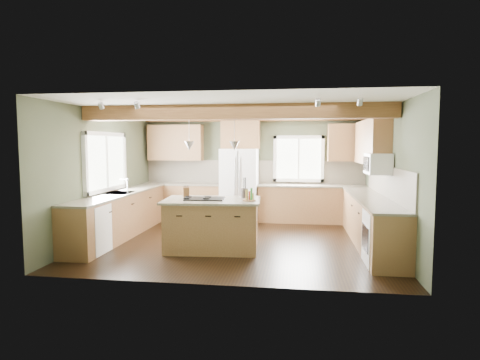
# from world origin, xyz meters

# --- Properties ---
(floor) EXTENTS (5.60, 5.60, 0.00)m
(floor) POSITION_xyz_m (0.00, 0.00, 0.00)
(floor) COLOR black
(floor) RESTS_ON ground
(ceiling) EXTENTS (5.60, 5.60, 0.00)m
(ceiling) POSITION_xyz_m (0.00, 0.00, 2.60)
(ceiling) COLOR silver
(ceiling) RESTS_ON wall_back
(wall_back) EXTENTS (5.60, 0.00, 5.60)m
(wall_back) POSITION_xyz_m (0.00, 2.50, 1.30)
(wall_back) COLOR #434934
(wall_back) RESTS_ON ground
(wall_left) EXTENTS (0.00, 5.00, 5.00)m
(wall_left) POSITION_xyz_m (-2.80, 0.00, 1.30)
(wall_left) COLOR #434934
(wall_left) RESTS_ON ground
(wall_right) EXTENTS (0.00, 5.00, 5.00)m
(wall_right) POSITION_xyz_m (2.80, 0.00, 1.30)
(wall_right) COLOR #434934
(wall_right) RESTS_ON ground
(ceiling_beam) EXTENTS (5.55, 0.26, 0.26)m
(ceiling_beam) POSITION_xyz_m (0.00, -0.68, 2.47)
(ceiling_beam) COLOR #522F17
(ceiling_beam) RESTS_ON ceiling
(soffit_trim) EXTENTS (5.55, 0.20, 0.10)m
(soffit_trim) POSITION_xyz_m (0.00, 2.40, 2.54)
(soffit_trim) COLOR #522F17
(soffit_trim) RESTS_ON ceiling
(backsplash_back) EXTENTS (5.58, 0.03, 0.58)m
(backsplash_back) POSITION_xyz_m (0.00, 2.48, 1.21)
(backsplash_back) COLOR brown
(backsplash_back) RESTS_ON wall_back
(backsplash_right) EXTENTS (0.03, 3.70, 0.58)m
(backsplash_right) POSITION_xyz_m (2.78, 0.05, 1.21)
(backsplash_right) COLOR brown
(backsplash_right) RESTS_ON wall_right
(base_cab_back_left) EXTENTS (2.02, 0.60, 0.88)m
(base_cab_back_left) POSITION_xyz_m (-1.79, 2.20, 0.44)
(base_cab_back_left) COLOR brown
(base_cab_back_left) RESTS_ON floor
(counter_back_left) EXTENTS (2.06, 0.64, 0.04)m
(counter_back_left) POSITION_xyz_m (-1.79, 2.20, 0.90)
(counter_back_left) COLOR #514A3B
(counter_back_left) RESTS_ON base_cab_back_left
(base_cab_back_right) EXTENTS (2.62, 0.60, 0.88)m
(base_cab_back_right) POSITION_xyz_m (1.49, 2.20, 0.44)
(base_cab_back_right) COLOR brown
(base_cab_back_right) RESTS_ON floor
(counter_back_right) EXTENTS (2.66, 0.64, 0.04)m
(counter_back_right) POSITION_xyz_m (1.49, 2.20, 0.90)
(counter_back_right) COLOR #514A3B
(counter_back_right) RESTS_ON base_cab_back_right
(base_cab_left) EXTENTS (0.60, 3.70, 0.88)m
(base_cab_left) POSITION_xyz_m (-2.50, 0.05, 0.44)
(base_cab_left) COLOR brown
(base_cab_left) RESTS_ON floor
(counter_left) EXTENTS (0.64, 3.74, 0.04)m
(counter_left) POSITION_xyz_m (-2.50, 0.05, 0.90)
(counter_left) COLOR #514A3B
(counter_left) RESTS_ON base_cab_left
(base_cab_right) EXTENTS (0.60, 3.70, 0.88)m
(base_cab_right) POSITION_xyz_m (2.50, 0.05, 0.44)
(base_cab_right) COLOR brown
(base_cab_right) RESTS_ON floor
(counter_right) EXTENTS (0.64, 3.74, 0.04)m
(counter_right) POSITION_xyz_m (2.50, 0.05, 0.90)
(counter_right) COLOR #514A3B
(counter_right) RESTS_ON base_cab_right
(upper_cab_back_left) EXTENTS (1.40, 0.35, 0.90)m
(upper_cab_back_left) POSITION_xyz_m (-1.99, 2.33, 1.95)
(upper_cab_back_left) COLOR brown
(upper_cab_back_left) RESTS_ON wall_back
(upper_cab_over_fridge) EXTENTS (0.96, 0.35, 0.70)m
(upper_cab_over_fridge) POSITION_xyz_m (-0.30, 2.33, 2.15)
(upper_cab_over_fridge) COLOR brown
(upper_cab_over_fridge) RESTS_ON wall_back
(upper_cab_right) EXTENTS (0.35, 2.20, 0.90)m
(upper_cab_right) POSITION_xyz_m (2.62, 0.90, 1.95)
(upper_cab_right) COLOR brown
(upper_cab_right) RESTS_ON wall_right
(upper_cab_back_corner) EXTENTS (0.90, 0.35, 0.90)m
(upper_cab_back_corner) POSITION_xyz_m (2.30, 2.33, 1.95)
(upper_cab_back_corner) COLOR brown
(upper_cab_back_corner) RESTS_ON wall_back
(window_left) EXTENTS (0.04, 1.60, 1.05)m
(window_left) POSITION_xyz_m (-2.78, 0.05, 1.55)
(window_left) COLOR white
(window_left) RESTS_ON wall_left
(window_back) EXTENTS (1.10, 0.04, 1.00)m
(window_back) POSITION_xyz_m (1.15, 2.48, 1.55)
(window_back) COLOR white
(window_back) RESTS_ON wall_back
(sink) EXTENTS (0.50, 0.65, 0.03)m
(sink) POSITION_xyz_m (-2.50, 0.05, 0.91)
(sink) COLOR #262628
(sink) RESTS_ON counter_left
(faucet) EXTENTS (0.02, 0.02, 0.28)m
(faucet) POSITION_xyz_m (-2.32, 0.05, 1.05)
(faucet) COLOR #B2B2B7
(faucet) RESTS_ON sink
(dishwasher) EXTENTS (0.60, 0.60, 0.84)m
(dishwasher) POSITION_xyz_m (-2.49, -1.25, 0.43)
(dishwasher) COLOR white
(dishwasher) RESTS_ON floor
(oven) EXTENTS (0.60, 0.72, 0.84)m
(oven) POSITION_xyz_m (2.49, -1.25, 0.43)
(oven) COLOR white
(oven) RESTS_ON floor
(microwave) EXTENTS (0.40, 0.70, 0.38)m
(microwave) POSITION_xyz_m (2.58, -0.05, 1.55)
(microwave) COLOR white
(microwave) RESTS_ON wall_right
(pendant_left) EXTENTS (0.18, 0.18, 0.16)m
(pendant_left) POSITION_xyz_m (-0.80, -0.71, 1.88)
(pendant_left) COLOR #B2B2B7
(pendant_left) RESTS_ON ceiling
(pendant_right) EXTENTS (0.18, 0.18, 0.16)m
(pendant_right) POSITION_xyz_m (0.00, -0.65, 1.88)
(pendant_right) COLOR #B2B2B7
(pendant_right) RESTS_ON ceiling
(refrigerator) EXTENTS (0.90, 0.74, 1.80)m
(refrigerator) POSITION_xyz_m (-0.30, 2.12, 0.90)
(refrigerator) COLOR white
(refrigerator) RESTS_ON floor
(island) EXTENTS (1.68, 1.10, 0.88)m
(island) POSITION_xyz_m (-0.40, -0.68, 0.44)
(island) COLOR olive
(island) RESTS_ON floor
(island_top) EXTENTS (1.80, 1.22, 0.04)m
(island_top) POSITION_xyz_m (-0.40, -0.68, 0.90)
(island_top) COLOR #514A3B
(island_top) RESTS_ON island
(cooktop) EXTENTS (0.73, 0.52, 0.02)m
(cooktop) POSITION_xyz_m (-0.53, -0.69, 0.93)
(cooktop) COLOR black
(cooktop) RESTS_ON island_top
(knife_block) EXTENTS (0.13, 0.12, 0.19)m
(knife_block) POSITION_xyz_m (-0.93, -0.51, 1.01)
(knife_block) COLOR brown
(knife_block) RESTS_ON island_top
(utensil_crock) EXTENTS (0.16, 0.16, 0.17)m
(utensil_crock) POSITION_xyz_m (0.15, -0.38, 1.01)
(utensil_crock) COLOR #423835
(utensil_crock) RESTS_ON island_top
(bottle_tray) EXTENTS (0.24, 0.24, 0.21)m
(bottle_tray) POSITION_xyz_m (0.28, -0.76, 1.03)
(bottle_tray) COLOR brown
(bottle_tray) RESTS_ON island_top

